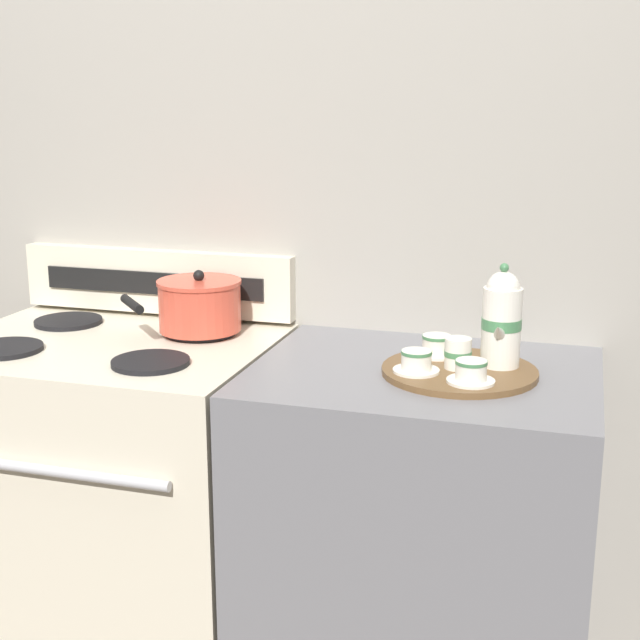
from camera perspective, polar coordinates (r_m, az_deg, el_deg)
name	(u,v)px	position (r m, az deg, el deg)	size (l,w,h in m)	color
wall_back	(296,252)	(2.35, -1.53, 4.35)	(6.00, 0.05, 2.20)	#9E998E
stove	(117,511)	(2.41, -12.89, -11.84)	(0.80, 0.64, 0.92)	beige
control_panel	(157,281)	(2.47, -10.41, 2.45)	(0.78, 0.05, 0.17)	beige
side_counter	(418,556)	(2.17, 6.30, -14.78)	(0.76, 0.61, 0.91)	slate
saucepan	(199,305)	(2.27, -7.75, 0.96)	(0.29, 0.28, 0.15)	#D14C38
serving_tray	(459,371)	(1.96, 8.91, -3.26)	(0.34, 0.34, 0.01)	brown
teapot	(502,319)	(1.97, 11.55, 0.09)	(0.09, 0.14, 0.23)	white
teacup_left	(471,372)	(1.86, 9.64, -3.27)	(0.10, 0.10, 0.05)	white
teacup_right	(416,361)	(1.92, 6.18, -2.65)	(0.10, 0.10, 0.05)	white
teacup_front	(437,345)	(2.05, 7.47, -1.62)	(0.10, 0.10, 0.05)	white
creamer_jug	(458,353)	(1.95, 8.82, -2.12)	(0.06, 0.06, 0.07)	white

